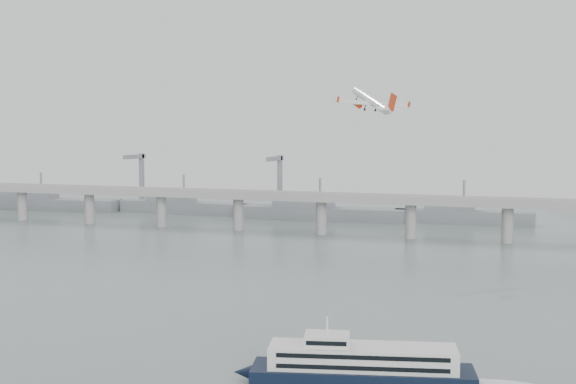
% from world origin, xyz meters
% --- Properties ---
extents(ground, '(900.00, 900.00, 0.00)m').
position_xyz_m(ground, '(0.00, 0.00, 0.00)').
color(ground, slate).
rests_on(ground, ground).
extents(bridge, '(800.00, 22.00, 23.90)m').
position_xyz_m(bridge, '(-1.15, 200.00, 17.65)').
color(bridge, gray).
rests_on(bridge, ground).
extents(distant_fleet, '(453.00, 60.90, 40.00)m').
position_xyz_m(distant_fleet, '(-155.36, 265.08, 6.22)').
color(distant_fleet, slate).
rests_on(distant_fleet, ground).
extents(ferry, '(83.61, 28.52, 15.95)m').
position_xyz_m(ferry, '(50.44, -39.17, 4.33)').
color(ferry, black).
rests_on(ferry, ground).
extents(airliner, '(28.79, 30.25, 15.11)m').
position_xyz_m(airliner, '(19.82, 103.98, 70.21)').
color(airliner, silver).
rests_on(airliner, ground).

